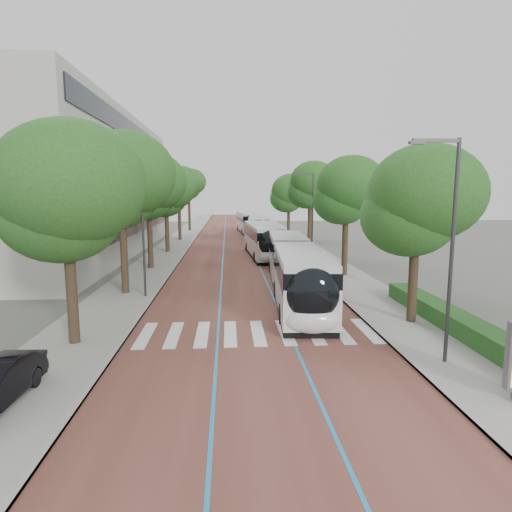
{
  "coord_description": "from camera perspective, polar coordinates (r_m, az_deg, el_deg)",
  "views": [
    {
      "loc": [
        -1.12,
        -17.49,
        6.24
      ],
      "look_at": [
        0.62,
        8.61,
        2.4
      ],
      "focal_mm": 30.0,
      "sensor_mm": 36.0,
      "label": 1
    }
  ],
  "objects": [
    {
      "name": "road",
      "position": [
        57.84,
        -2.68,
        2.15
      ],
      "size": [
        11.0,
        140.0,
        0.02
      ],
      "primitive_type": "cube",
      "color": "#552E26",
      "rests_on": "ground"
    },
    {
      "name": "kerb_right",
      "position": [
        58.21,
        2.84,
        2.24
      ],
      "size": [
        0.2,
        140.0,
        0.14
      ],
      "primitive_type": "cube",
      "color": "gray",
      "rests_on": "ground"
    },
    {
      "name": "trees_right",
      "position": [
        41.73,
        8.48,
        8.15
      ],
      "size": [
        5.68,
        47.49,
        9.06
      ],
      "color": "black",
      "rests_on": "ground"
    },
    {
      "name": "streetlight_near",
      "position": [
        16.49,
        24.24,
        2.68
      ],
      "size": [
        1.82,
        0.2,
        8.0
      ],
      "color": "#303032",
      "rests_on": "sidewalk_right"
    },
    {
      "name": "streetlight_far",
      "position": [
        40.26,
        7.32,
        6.26
      ],
      "size": [
        1.82,
        0.2,
        8.0
      ],
      "color": "#303032",
      "rests_on": "sidewalk_right"
    },
    {
      "name": "lane_line_left",
      "position": [
        57.82,
        -4.27,
        2.15
      ],
      "size": [
        0.12,
        126.0,
        0.01
      ],
      "primitive_type": "cube",
      "color": "#2479B5",
      "rests_on": "road"
    },
    {
      "name": "bus_queued_2",
      "position": [
        68.66,
        -1.11,
        4.49
      ],
      "size": [
        3.29,
        12.53,
        3.2
      ],
      "rotation": [
        0.0,
        0.0,
        0.06
      ],
      "color": "silver",
      "rests_on": "ground"
    },
    {
      "name": "lane_line_right",
      "position": [
        57.89,
        -1.09,
        2.18
      ],
      "size": [
        0.12,
        126.0,
        0.01
      ],
      "primitive_type": "cube",
      "color": "#2479B5",
      "rests_on": "road"
    },
    {
      "name": "lead_bus",
      "position": [
        26.57,
        5.13,
        -1.68
      ],
      "size": [
        3.66,
        18.52,
        3.2
      ],
      "rotation": [
        0.0,
        0.0,
        -0.06
      ],
      "color": "black",
      "rests_on": "ground"
    },
    {
      "name": "sidewalk_left",
      "position": [
        58.17,
        -10.09,
        2.12
      ],
      "size": [
        4.0,
        140.0,
        0.12
      ],
      "primitive_type": "cube",
      "color": "gray",
      "rests_on": "ground"
    },
    {
      "name": "sidewalk_right",
      "position": [
        58.46,
        4.7,
        2.25
      ],
      "size": [
        4.0,
        140.0,
        0.12
      ],
      "primitive_type": "cube",
      "color": "gray",
      "rests_on": "ground"
    },
    {
      "name": "ground",
      "position": [
        18.6,
        -0.13,
        -11.24
      ],
      "size": [
        160.0,
        160.0,
        0.0
      ],
      "primitive_type": "plane",
      "color": "#51544C",
      "rests_on": "ground"
    },
    {
      "name": "kerb_left",
      "position": [
        57.99,
        -8.22,
        2.14
      ],
      "size": [
        0.2,
        140.0,
        0.14
      ],
      "primitive_type": "cube",
      "color": "gray",
      "rests_on": "ground"
    },
    {
      "name": "office_building",
      "position": [
        49.06,
        -26.08,
        8.4
      ],
      "size": [
        18.11,
        40.0,
        14.0
      ],
      "color": "#A4A198",
      "rests_on": "ground"
    },
    {
      "name": "bus_queued_0",
      "position": [
        42.1,
        0.94,
        2.05
      ],
      "size": [
        3.16,
        12.51,
        3.2
      ],
      "rotation": [
        0.0,
        0.0,
        0.05
      ],
      "color": "silver",
      "rests_on": "ground"
    },
    {
      "name": "zebra_crossing",
      "position": [
        19.55,
        0.27,
        -10.18
      ],
      "size": [
        10.55,
        3.6,
        0.01
      ],
      "color": "silver",
      "rests_on": "ground"
    },
    {
      "name": "lamp_post_left",
      "position": [
        26.06,
        -14.84,
        3.41
      ],
      "size": [
        0.14,
        0.14,
        8.0
      ],
      "primitive_type": "cylinder",
      "color": "#303032",
      "rests_on": "sidewalk_left"
    },
    {
      "name": "bus_queued_1",
      "position": [
        56.07,
        0.29,
        3.63
      ],
      "size": [
        3.21,
        12.52,
        3.2
      ],
      "rotation": [
        0.0,
        0.0,
        -0.06
      ],
      "color": "silver",
      "rests_on": "ground"
    },
    {
      "name": "trees_left",
      "position": [
        40.34,
        -13.06,
        8.7
      ],
      "size": [
        6.07,
        60.5,
        9.75
      ],
      "color": "black",
      "rests_on": "ground"
    },
    {
      "name": "hedge",
      "position": [
        21.05,
        25.72,
        -8.26
      ],
      "size": [
        1.2,
        14.0,
        0.8
      ],
      "primitive_type": "cube",
      "color": "#194618",
      "rests_on": "sidewalk_right"
    }
  ]
}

